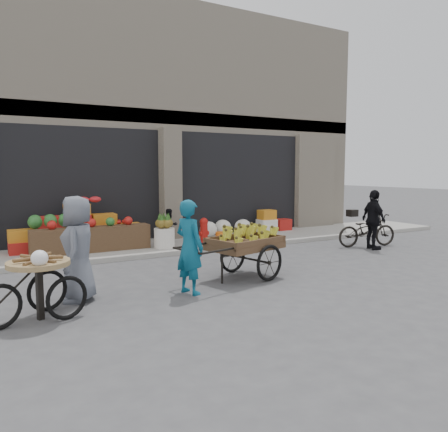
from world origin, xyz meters
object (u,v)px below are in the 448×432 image
orange_bucket (221,238)px  seated_person (170,226)px  fire_hydrant (204,230)px  cyclist (374,220)px  pineapple_bin (164,238)px  vendor_woman (189,247)px  vendor_grey (78,249)px  banana_cart (243,242)px  bicycle (367,230)px  tricycle_cart (39,280)px

orange_bucket → seated_person: (-1.20, 0.70, 0.31)m
fire_hydrant → cyclist: (3.84, -2.27, 0.28)m
orange_bucket → pineapple_bin: bearing=176.4°
vendor_woman → vendor_grey: (-1.72, 0.49, 0.04)m
seated_person → cyclist: bearing=-42.7°
banana_cart → bicycle: (4.82, 1.36, -0.26)m
banana_cart → cyclist: 4.72m
tricycle_cart → vendor_grey: vendor_grey is taller
fire_hydrant → seated_person: bearing=137.1°
vendor_grey → vendor_woman: bearing=95.5°
vendor_woman → tricycle_cart: vendor_woman is taller
vendor_woman → cyclist: size_ratio=1.02×
seated_person → banana_cart: (-0.08, -3.88, 0.13)m
cyclist → bicycle: bearing=-12.8°
bicycle → pineapple_bin: bearing=83.3°
bicycle → orange_bucket: bearing=76.6°
fire_hydrant → bicycle: 4.45m
orange_bucket → bicycle: bicycle is taller
vendor_grey → bicycle: vendor_grey is taller
fire_hydrant → banana_cart: bearing=-103.6°
pineapple_bin → tricycle_cart: size_ratio=0.36×
orange_bucket → tricycle_cart: tricycle_cart is taller
orange_bucket → cyclist: cyclist is taller
banana_cart → bicycle: bearing=1.7°
bicycle → cyclist: bearing=167.2°
orange_bucket → banana_cart: bearing=-111.9°
tricycle_cart → pineapple_bin: bearing=29.5°
tricycle_cart → vendor_grey: bearing=25.6°
orange_bucket → tricycle_cart: size_ratio=0.22×
fire_hydrant → pineapple_bin: bearing=177.4°
seated_person → vendor_woman: (-1.42, -4.32, 0.21)m
pineapple_bin → bicycle: 5.49m
vendor_woman → cyclist: vendor_woman is taller
banana_cart → cyclist: (4.62, 0.96, 0.07)m
pineapple_bin → banana_cart: 3.31m
tricycle_cart → bicycle: tricycle_cart is taller
cyclist → pineapple_bin: bearing=78.6°
fire_hydrant → cyclist: bearing=-30.6°
fire_hydrant → seated_person: (-0.70, 0.65, 0.08)m
banana_cart → fire_hydrant: bearing=62.4°
seated_person → bicycle: size_ratio=0.54×
banana_cart → vendor_woman: vendor_woman is taller
cyclist → fire_hydrant: bearing=73.2°
seated_person → tricycle_cart: (-3.79, -4.48, -0.02)m
fire_hydrant → vendor_grey: 4.99m
tricycle_cart → fire_hydrant: bearing=21.1°
pineapple_bin → bicycle: (5.14, -1.92, 0.08)m
orange_bucket → vendor_grey: size_ratio=0.19×
banana_cart → tricycle_cart: 3.77m
banana_cart → bicycle: size_ratio=1.46×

